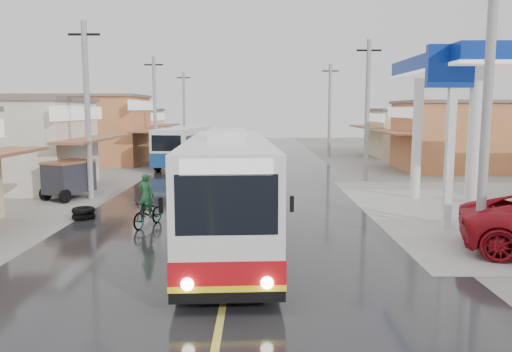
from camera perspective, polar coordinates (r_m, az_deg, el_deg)
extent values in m
plane|color=slate|center=(14.37, -2.75, -8.89)|extent=(120.00, 120.00, 0.00)
cube|color=black|center=(29.06, -1.25, -0.47)|extent=(12.00, 90.00, 0.02)
cube|color=#D8CC4C|center=(29.06, -1.25, -0.45)|extent=(0.15, 90.00, 0.01)
cylinder|color=white|center=(23.94, 17.92, 4.04)|extent=(0.44, 0.44, 5.50)
cylinder|color=white|center=(18.32, 23.61, 2.80)|extent=(0.44, 0.44, 5.50)
cube|color=white|center=(18.00, 21.31, 3.64)|extent=(0.25, 0.25, 6.00)
cube|color=navy|center=(18.03, 21.69, 11.59)|extent=(1.80, 0.30, 1.40)
cube|color=silver|center=(15.05, -3.25, -0.84)|extent=(2.90, 11.08, 2.70)
cube|color=black|center=(15.33, -3.21, -6.18)|extent=(2.92, 11.10, 0.27)
cube|color=#B10E15|center=(15.23, -3.23, -4.51)|extent=(2.94, 11.13, 0.50)
cube|color=yellow|center=(15.29, -3.22, -5.61)|extent=(2.95, 11.14, 0.13)
cube|color=black|center=(15.47, -3.26, 0.49)|extent=(2.81, 8.80, 0.91)
cube|color=black|center=(9.63, -3.37, -3.28)|extent=(1.99, 0.23, 1.19)
cube|color=black|center=(20.41, -3.22, 2.46)|extent=(1.99, 0.23, 1.01)
cube|color=white|center=(9.52, -3.40, 1.05)|extent=(1.79, 0.22, 0.32)
cube|color=silver|center=(14.91, -3.30, 4.81)|extent=(1.25, 2.80, 0.27)
cylinder|color=black|center=(11.65, -8.23, -10.23)|extent=(0.38, 1.02, 1.01)
cylinder|color=black|center=(11.64, 1.71, -10.17)|extent=(0.38, 1.02, 1.01)
cylinder|color=black|center=(18.73, -6.23, -3.40)|extent=(0.38, 1.02, 1.01)
cylinder|color=black|center=(18.73, -0.15, -3.35)|extent=(0.38, 1.02, 1.01)
sphere|color=#FFF2CC|center=(10.00, -7.86, -12.15)|extent=(0.27, 0.27, 0.26)
sphere|color=#FFF2CC|center=(9.99, 1.26, -12.10)|extent=(0.27, 0.27, 0.26)
cube|color=black|center=(9.97, -10.82, -3.29)|extent=(0.08, 0.08, 0.32)
cube|color=black|center=(9.96, 4.11, -3.19)|extent=(0.08, 0.08, 0.32)
cube|color=silver|center=(36.18, -8.23, 3.65)|extent=(3.25, 8.58, 2.32)
cube|color=navy|center=(36.25, -8.20, 2.40)|extent=(3.30, 8.63, 0.93)
cube|color=black|center=(36.16, -8.24, 4.16)|extent=(3.12, 7.20, 0.84)
cube|color=black|center=(32.21, -10.20, 3.71)|extent=(1.93, 0.36, 1.02)
cylinder|color=black|center=(33.74, -11.17, 1.32)|extent=(0.39, 0.96, 0.93)
cylinder|color=black|center=(33.16, -7.90, 1.28)|extent=(0.39, 0.96, 0.93)
cylinder|color=black|center=(39.40, -8.44, 2.26)|extent=(0.39, 0.96, 0.93)
cylinder|color=black|center=(38.91, -5.61, 2.24)|extent=(0.39, 0.96, 0.93)
imported|color=black|center=(17.93, -12.22, -4.20)|extent=(1.17, 1.89, 0.94)
imported|color=#27763F|center=(17.60, -12.43, -2.17)|extent=(0.66, 0.54, 1.56)
cube|color=#26262D|center=(24.39, -20.57, -0.19)|extent=(2.05, 2.44, 1.35)
cube|color=brown|center=(24.31, -20.65, 1.51)|extent=(2.12, 2.51, 0.10)
cylinder|color=black|center=(24.49, -22.90, -1.87)|extent=(0.41, 0.65, 0.62)
cylinder|color=black|center=(25.50, -20.56, -1.40)|extent=(0.41, 0.65, 0.62)
cylinder|color=black|center=(23.40, -20.97, -2.19)|extent=(0.36, 0.62, 0.62)
torus|color=black|center=(19.87, -19.09, -4.35)|extent=(0.87, 0.87, 0.22)
torus|color=black|center=(19.83, -19.11, -3.72)|extent=(0.87, 0.87, 0.22)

